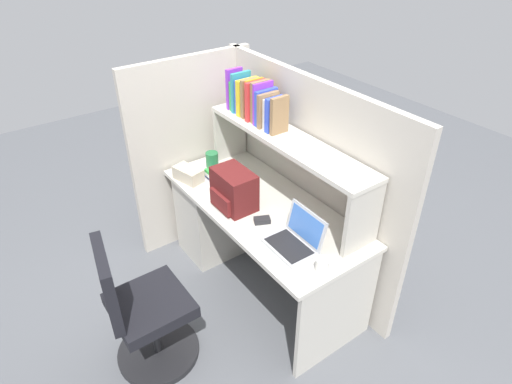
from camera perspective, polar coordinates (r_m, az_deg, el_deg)
name	(u,v)px	position (r m, az deg, el deg)	size (l,w,h in m)	color
ground_plane	(261,281)	(3.48, 0.68, -11.47)	(8.00, 8.00, 0.00)	#595B60
desk	(232,215)	(3.46, -3.09, -2.99)	(1.60, 0.70, 0.73)	beige
cubicle_partition_rear	(305,181)	(3.19, 6.29, 1.37)	(1.84, 0.05, 1.55)	#BCB5A8
cubicle_partition_left	(194,152)	(3.58, -7.99, 5.11)	(0.05, 1.06, 1.55)	#BCB5A8
overhead_hutch	(287,151)	(2.93, 3.99, 5.36)	(1.44, 0.28, 0.45)	#BCB7AC
reference_books_on_shelf	(256,102)	(3.09, -0.03, 11.61)	(0.56, 0.18, 0.30)	purple
laptop	(296,239)	(2.65, 5.18, -6.05)	(0.32, 0.26, 0.22)	#B7BABF
backpack	(233,190)	(2.93, -2.94, 0.28)	(0.30, 0.23, 0.27)	#591919
computer_mouse	(262,220)	(2.84, 0.80, -3.67)	(0.06, 0.10, 0.03)	#262628
paper_cup	(322,265)	(2.51, 8.59, -9.37)	(0.08, 0.08, 0.08)	white
tissue_box	(188,174)	(3.28, -8.75, 2.29)	(0.22, 0.12, 0.10)	#BFB299
snack_canister	(212,160)	(3.43, -5.70, 4.19)	(0.10, 0.10, 0.12)	#26723F
desk_book_stack	(221,176)	(3.25, -4.57, 2.09)	(0.25, 0.17, 0.08)	blue
office_chair	(142,315)	(2.82, -14.51, -15.08)	(0.52, 0.52, 0.93)	black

